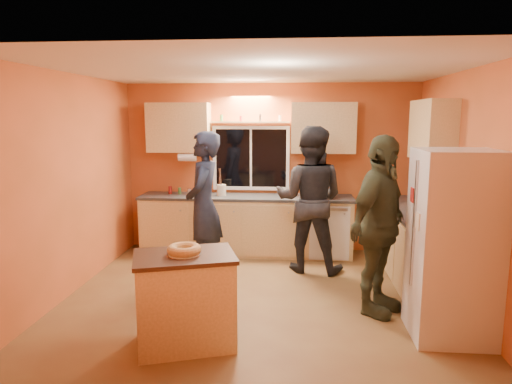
# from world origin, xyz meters

# --- Properties ---
(ground) EXTENTS (4.50, 4.50, 0.00)m
(ground) POSITION_xyz_m (0.00, 0.00, 0.00)
(ground) COLOR brown
(ground) RESTS_ON ground
(room_shell) EXTENTS (4.54, 4.04, 2.61)m
(room_shell) POSITION_xyz_m (0.12, 0.41, 1.62)
(room_shell) COLOR #DB6738
(room_shell) RESTS_ON ground
(back_counter) EXTENTS (4.23, 0.62, 0.90)m
(back_counter) POSITION_xyz_m (0.01, 1.70, 0.45)
(back_counter) COLOR tan
(back_counter) RESTS_ON ground
(right_counter) EXTENTS (0.62, 1.84, 0.90)m
(right_counter) POSITION_xyz_m (1.95, 0.50, 0.45)
(right_counter) COLOR tan
(right_counter) RESTS_ON ground
(refrigerator) EXTENTS (0.72, 0.70, 1.80)m
(refrigerator) POSITION_xyz_m (1.89, -0.80, 0.90)
(refrigerator) COLOR silver
(refrigerator) RESTS_ON ground
(island) EXTENTS (1.04, 0.86, 0.87)m
(island) POSITION_xyz_m (-0.59, -1.21, 0.44)
(island) COLOR tan
(island) RESTS_ON ground
(bundt_pastry) EXTENTS (0.31, 0.31, 0.09)m
(bundt_pastry) POSITION_xyz_m (-0.59, -1.21, 0.91)
(bundt_pastry) COLOR tan
(bundt_pastry) RESTS_ON island
(person_left) EXTENTS (0.46, 0.70, 1.91)m
(person_left) POSITION_xyz_m (-0.78, 0.62, 0.96)
(person_left) COLOR black
(person_left) RESTS_ON ground
(person_center) EXTENTS (1.08, 0.91, 1.97)m
(person_center) POSITION_xyz_m (0.59, 1.01, 0.99)
(person_center) COLOR black
(person_center) RESTS_ON ground
(person_right) EXTENTS (1.01, 1.19, 1.92)m
(person_right) POSITION_xyz_m (1.28, -0.32, 0.96)
(person_right) COLOR #313622
(person_right) RESTS_ON ground
(mixing_bowl) EXTENTS (0.45, 0.45, 0.10)m
(mixing_bowl) POSITION_xyz_m (0.79, 1.66, 0.95)
(mixing_bowl) COLOR black
(mixing_bowl) RESTS_ON back_counter
(utensil_crock) EXTENTS (0.14, 0.14, 0.17)m
(utensil_crock) POSITION_xyz_m (-0.72, 1.69, 0.99)
(utensil_crock) COLOR beige
(utensil_crock) RESTS_ON back_counter
(potted_plant) EXTENTS (0.30, 0.28, 0.28)m
(potted_plant) POSITION_xyz_m (1.92, 0.06, 1.04)
(potted_plant) COLOR gray
(potted_plant) RESTS_ON right_counter
(red_box) EXTENTS (0.18, 0.15, 0.07)m
(red_box) POSITION_xyz_m (1.94, 0.38, 0.94)
(red_box) COLOR #A41E19
(red_box) RESTS_ON right_counter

